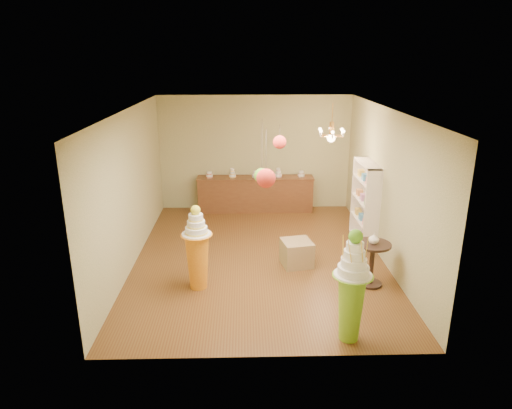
{
  "coord_description": "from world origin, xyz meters",
  "views": [
    {
      "loc": [
        -0.3,
        -8.57,
        3.98
      ],
      "look_at": [
        -0.06,
        0.0,
        1.15
      ],
      "focal_mm": 32.0,
      "sensor_mm": 36.0,
      "label": 1
    }
  ],
  "objects_px": {
    "pedestal_orange": "(197,254)",
    "round_table": "(372,258)",
    "pedestal_green": "(351,294)",
    "sideboard": "(255,193)"
  },
  "relations": [
    {
      "from": "round_table",
      "to": "pedestal_orange",
      "type": "bearing_deg",
      "value": -179.91
    },
    {
      "from": "sideboard",
      "to": "pedestal_green",
      "type": "bearing_deg",
      "value": -78.16
    },
    {
      "from": "pedestal_orange",
      "to": "round_table",
      "type": "relative_size",
      "value": 1.91
    },
    {
      "from": "sideboard",
      "to": "round_table",
      "type": "bearing_deg",
      "value": -64.79
    },
    {
      "from": "pedestal_orange",
      "to": "sideboard",
      "type": "xyz_separation_m",
      "value": [
        1.13,
        4.2,
        -0.17
      ]
    },
    {
      "from": "pedestal_orange",
      "to": "round_table",
      "type": "xyz_separation_m",
      "value": [
        3.1,
        0.01,
        -0.12
      ]
    },
    {
      "from": "pedestal_green",
      "to": "pedestal_orange",
      "type": "relative_size",
      "value": 1.11
    },
    {
      "from": "pedestal_green",
      "to": "sideboard",
      "type": "height_order",
      "value": "pedestal_green"
    },
    {
      "from": "pedestal_green",
      "to": "round_table",
      "type": "distance_m",
      "value": 1.81
    },
    {
      "from": "sideboard",
      "to": "pedestal_orange",
      "type": "bearing_deg",
      "value": -105.02
    }
  ]
}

